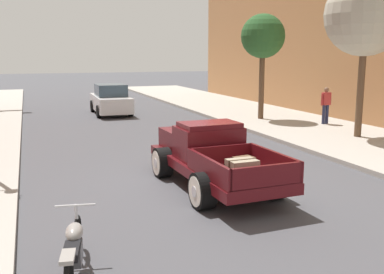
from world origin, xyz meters
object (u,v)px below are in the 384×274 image
object	(u,v)px
motorcycle_parked	(74,249)
street_tree_nearest	(366,16)
car_background_white	(111,100)
street_tree_second	(263,37)
hotrod_truck_maroon	(210,155)
pedestrian_sidewalk_right	(326,103)

from	to	relation	value
motorcycle_parked	street_tree_nearest	world-z (taller)	street_tree_nearest
car_background_white	street_tree_second	distance (m)	8.91
street_tree_nearest	street_tree_second	size ratio (longest dim) A/B	1.20
car_background_white	street_tree_nearest	xyz separation A→B (m)	(7.50, -10.83, 3.87)
hotrod_truck_maroon	motorcycle_parked	world-z (taller)	hotrod_truck_maroon
motorcycle_parked	street_tree_nearest	size ratio (longest dim) A/B	0.35
car_background_white	street_tree_nearest	bearing A→B (deg)	-55.31
car_background_white	street_tree_second	xyz separation A→B (m)	(6.37, -5.30, 3.27)
motorcycle_parked	street_tree_second	bearing A→B (deg)	51.27
motorcycle_parked	car_background_white	distance (m)	18.32
pedestrian_sidewalk_right	street_tree_second	xyz separation A→B (m)	(-1.91, 2.48, 2.95)
hotrod_truck_maroon	street_tree_nearest	size ratio (longest dim) A/B	0.83
car_background_white	pedestrian_sidewalk_right	size ratio (longest dim) A/B	2.62
hotrod_truck_maroon	motorcycle_parked	xyz separation A→B (m)	(-3.71, -3.68, -0.31)
hotrod_truck_maroon	car_background_white	distance (m)	14.25
hotrod_truck_maroon	motorcycle_parked	size ratio (longest dim) A/B	2.38
hotrod_truck_maroon	pedestrian_sidewalk_right	world-z (taller)	pedestrian_sidewalk_right
motorcycle_parked	street_tree_nearest	xyz separation A→B (m)	(11.25, 7.10, 4.19)
hotrod_truck_maroon	street_tree_second	xyz separation A→B (m)	(6.42, 8.95, 3.28)
pedestrian_sidewalk_right	street_tree_nearest	bearing A→B (deg)	-104.50
street_tree_second	street_tree_nearest	bearing A→B (deg)	-78.53
motorcycle_parked	hotrod_truck_maroon	bearing A→B (deg)	44.80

